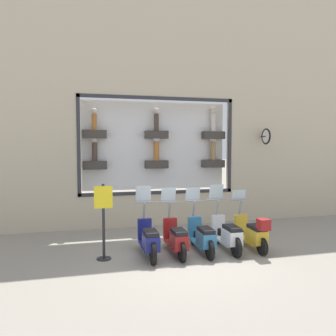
{
  "coord_description": "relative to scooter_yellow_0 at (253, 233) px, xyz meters",
  "views": [
    {
      "loc": [
        -7.84,
        2.41,
        2.8
      ],
      "look_at": [
        1.63,
        0.09,
        2.16
      ],
      "focal_mm": 35.0,
      "sensor_mm": 36.0,
      "label": 1
    }
  ],
  "objects": [
    {
      "name": "scooter_navy_4",
      "position": [
        0.08,
        2.86,
        -0.01
      ],
      "size": [
        1.81,
        0.6,
        1.72
      ],
      "color": "black",
      "rests_on": "ground_plane"
    },
    {
      "name": "scooter_yellow_0",
      "position": [
        0.0,
        0.0,
        0.0
      ],
      "size": [
        1.79,
        0.6,
        1.53
      ],
      "color": "black",
      "rests_on": "ground_plane"
    },
    {
      "name": "building_facade",
      "position": [
        3.49,
        1.92,
        4.26
      ],
      "size": [
        1.22,
        36.0,
        9.28
      ],
      "color": "beige",
      "rests_on": "ground_plane"
    },
    {
      "name": "ground_plane",
      "position": [
        -0.11,
        1.92,
        -0.46
      ],
      "size": [
        120.0,
        120.0,
        0.0
      ],
      "primitive_type": "plane",
      "color": "gray"
    },
    {
      "name": "scooter_red_3",
      "position": [
        0.07,
        2.14,
        -0.02
      ],
      "size": [
        1.8,
        0.6,
        1.66
      ],
      "color": "black",
      "rests_on": "ground_plane"
    },
    {
      "name": "shop_sign_post",
      "position": [
        0.18,
        3.97,
        0.57
      ],
      "size": [
        0.36,
        0.45,
        1.89
      ],
      "color": "#232326",
      "rests_on": "ground_plane"
    },
    {
      "name": "scooter_teal_2",
      "position": [
        0.07,
        1.43,
        -0.03
      ],
      "size": [
        1.8,
        0.6,
        1.63
      ],
      "color": "black",
      "rests_on": "ground_plane"
    },
    {
      "name": "scooter_white_1",
      "position": [
        0.07,
        0.71,
        -0.02
      ],
      "size": [
        1.8,
        0.6,
        1.71
      ],
      "color": "black",
      "rests_on": "ground_plane"
    }
  ]
}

